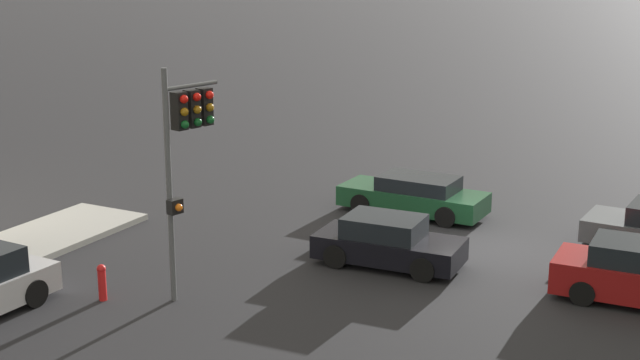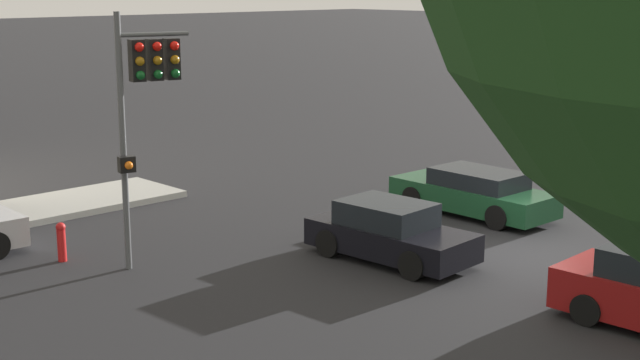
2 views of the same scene
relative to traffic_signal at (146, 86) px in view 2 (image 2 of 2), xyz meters
name	(u,v)px [view 2 (image 2 of 2)]	position (x,y,z in m)	size (l,w,h in m)	color
ground_plane	(510,253)	(-5.11, -6.60, -4.08)	(300.00, 300.00, 0.00)	black
traffic_signal	(146,86)	(0.00, 0.00, 0.00)	(0.65, 1.80, 5.68)	#515456
crossing_car_0	(474,193)	(-2.28, -8.97, -3.46)	(4.74, 1.93, 1.27)	#194728
crossing_car_2	(390,233)	(-3.44, -4.19, -3.44)	(4.04, 1.98, 1.36)	black
fire_hydrant	(61,241)	(1.71, 1.33, -3.59)	(0.22, 0.22, 0.92)	red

